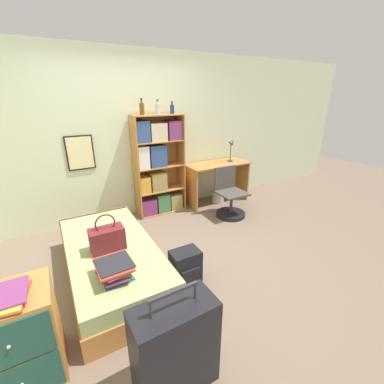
% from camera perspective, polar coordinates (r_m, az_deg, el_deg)
% --- Properties ---
extents(ground_plane, '(14.00, 14.00, 0.00)m').
position_cam_1_polar(ground_plane, '(3.37, -5.43, -14.43)').
color(ground_plane, '#756051').
extents(wall_back, '(10.00, 0.09, 2.60)m').
position_cam_1_polar(wall_back, '(4.27, -14.85, 11.54)').
color(wall_back, beige).
rests_on(wall_back, ground_plane).
extents(bed, '(0.91, 1.89, 0.40)m').
position_cam_1_polar(bed, '(3.12, -17.34, -14.21)').
color(bed, '#B77538').
rests_on(bed, ground_plane).
extents(handbag, '(0.35, 0.19, 0.41)m').
position_cam_1_polar(handbag, '(2.87, -18.34, -9.74)').
color(handbag, maroon).
rests_on(handbag, bed).
extents(book_stack_on_bed, '(0.32, 0.38, 0.15)m').
position_cam_1_polar(book_stack_on_bed, '(2.50, -16.81, -16.01)').
color(book_stack_on_bed, '#334C84').
rests_on(book_stack_on_bed, bed).
extents(suitcase, '(0.57, 0.29, 0.83)m').
position_cam_1_polar(suitcase, '(2.02, -3.77, -31.20)').
color(suitcase, black).
rests_on(suitcase, ground_plane).
extents(dresser, '(0.52, 0.47, 0.72)m').
position_cam_1_polar(dresser, '(2.38, -34.23, -25.23)').
color(dresser, '#B77538').
rests_on(dresser, ground_plane).
extents(magazine_pile_on_dresser, '(0.31, 0.37, 0.05)m').
position_cam_1_polar(magazine_pile_on_dresser, '(2.12, -36.55, -18.45)').
color(magazine_pile_on_dresser, '#B2382D').
rests_on(magazine_pile_on_dresser, dresser).
extents(bookcase, '(0.82, 0.32, 1.65)m').
position_cam_1_polar(bookcase, '(4.31, -7.83, 5.43)').
color(bookcase, '#B77538').
rests_on(bookcase, ground_plane).
extents(bottle_green, '(0.07, 0.07, 0.24)m').
position_cam_1_polar(bottle_green, '(4.09, -11.08, 17.75)').
color(bottle_green, brown).
rests_on(bottle_green, bookcase).
extents(bottle_brown, '(0.08, 0.08, 0.22)m').
position_cam_1_polar(bottle_brown, '(4.19, -7.61, 17.89)').
color(bottle_brown, '#B7BCC1').
rests_on(bottle_brown, bookcase).
extents(bottle_clear, '(0.07, 0.07, 0.19)m').
position_cam_1_polar(bottle_clear, '(4.26, -4.45, 17.92)').
color(bottle_clear, navy).
rests_on(bottle_clear, bookcase).
extents(desk, '(1.18, 0.52, 0.76)m').
position_cam_1_polar(desk, '(4.83, 5.58, 3.73)').
color(desk, '#B77538').
rests_on(desk, ground_plane).
extents(desk_lamp, '(0.15, 0.11, 0.44)m').
position_cam_1_polar(desk_lamp, '(4.90, 8.85, 10.15)').
color(desk_lamp, navy).
rests_on(desk_lamp, desk).
extents(desk_chair, '(0.49, 0.49, 0.82)m').
position_cam_1_polar(desk_chair, '(4.39, 8.35, -1.99)').
color(desk_chair, black).
rests_on(desk_chair, ground_plane).
extents(backpack, '(0.31, 0.25, 0.37)m').
position_cam_1_polar(backpack, '(2.93, -1.43, -16.16)').
color(backpack, black).
rests_on(backpack, ground_plane).
extents(waste_bin, '(0.23, 0.23, 0.25)m').
position_cam_1_polar(waste_bin, '(4.93, 5.78, -0.88)').
color(waste_bin, '#B7B2A8').
rests_on(waste_bin, ground_plane).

